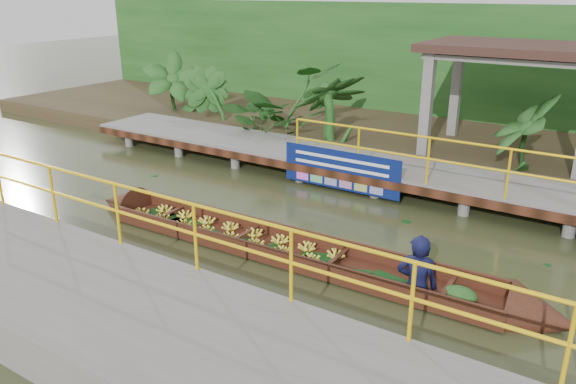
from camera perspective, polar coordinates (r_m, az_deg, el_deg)
The scene contains 9 objects.
ground at distance 11.13m, azimuth -1.67°, elevation -3.58°, with size 80.00×80.00×0.00m, color #31361B.
land_strip at distance 17.44m, azimuth 12.44°, elevation 5.51°, with size 30.00×8.00×0.45m, color #35291A.
far_dock at distance 13.74m, azimuth 6.48°, elevation 3.07°, with size 16.00×2.06×1.66m.
near_dock at distance 7.61m, azimuth -13.77°, elevation -13.74°, with size 18.00×2.40×1.73m.
pavilion at distance 15.04m, azimuth 22.44°, elevation 12.31°, with size 4.40×3.00×3.00m.
foliage_backdrop at distance 19.44m, azimuth 15.54°, elevation 12.06°, with size 30.00×0.80×4.00m, color #194516.
vendor_boat at distance 9.69m, azimuth 1.75°, elevation -5.65°, with size 9.33×1.14×2.17m.
blue_banner at distance 12.83m, azimuth 5.36°, elevation 2.24°, with size 2.92×0.04×0.91m.
tropical_plants at distance 15.93m, azimuth 4.04°, elevation 8.55°, with size 14.36×1.36×1.70m.
Camera 1 is at (5.80, -8.39, 4.46)m, focal length 35.00 mm.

